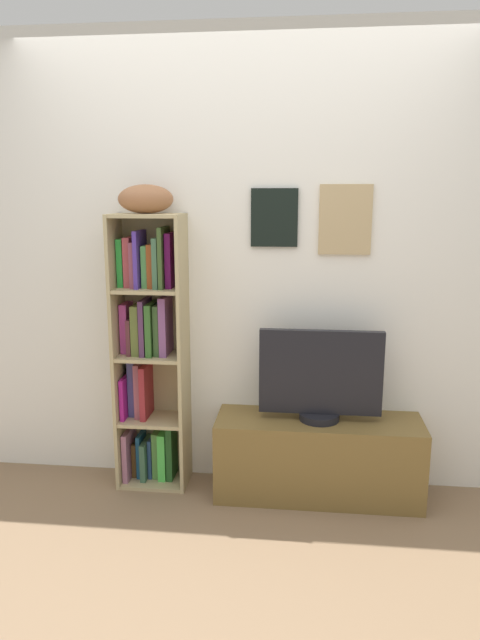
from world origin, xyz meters
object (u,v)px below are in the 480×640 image
Objects in this scene: bookshelf at (149,353)px; television at (320,377)px; football at (146,199)px; tv_stand at (318,458)px.

bookshelf reaches higher than television.
television is at bearing -4.86° from bookshelf.
bookshelf is 5.28× the size of football.
bookshelf is at bearing 121.53° from football.
football is 0.26× the size of tv_stand.
football is 0.45× the size of television.
television is at bearing 90.00° from tv_stand.
tv_stand is at bearing -4.92° from bookshelf.
tv_stand is 1.71× the size of television.
football reaches higher than television.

